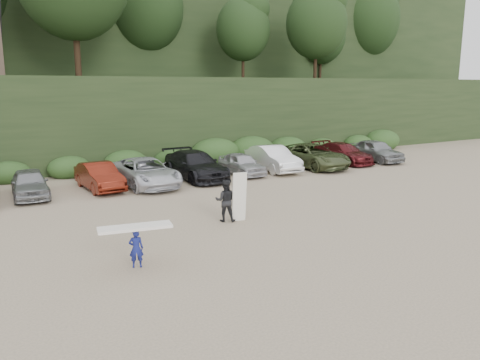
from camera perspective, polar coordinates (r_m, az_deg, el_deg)
ground at (r=18.73m, az=4.78°, el=-5.47°), size 120.00×120.00×0.00m
hillside_backdrop at (r=51.96m, az=-19.33°, el=17.24°), size 90.00×41.50×28.00m
parked_cars at (r=26.56m, az=-10.65°, el=1.13°), size 36.30×6.15×1.63m
child_surfer at (r=14.54m, az=-12.60°, el=-7.06°), size 2.26×0.95×1.31m
adult_surfer at (r=18.95m, az=-1.64°, el=-2.48°), size 1.31×0.99×2.04m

